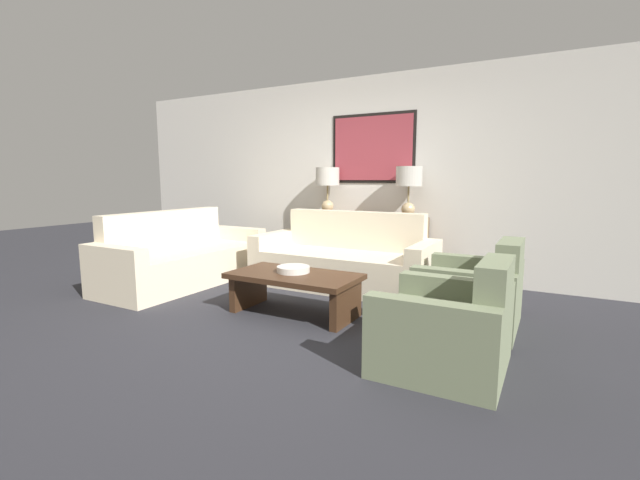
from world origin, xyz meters
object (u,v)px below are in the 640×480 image
armchair_near_back_wall (472,295)px  armchair_near_camera (447,330)px  couch_by_side (183,259)px  coffee_table (294,284)px  table_lamp_left (328,182)px  console_table (365,246)px  table_lamp_right (409,182)px  decorative_bowl (293,269)px  couch_by_back_wall (344,262)px

armchair_near_back_wall → armchair_near_camera: (0.00, -0.99, 0.00)m
couch_by_side → coffee_table: size_ratio=1.75×
table_lamp_left → couch_by_side: size_ratio=0.30×
coffee_table → armchair_near_back_wall: 1.63m
table_lamp_left → armchair_near_back_wall: table_lamp_left is taller
console_table → table_lamp_left: (-0.57, 0.00, 0.85)m
table_lamp_right → decorative_bowl: size_ratio=2.00×
table_lamp_left → armchair_near_back_wall: size_ratio=0.74×
table_lamp_left → table_lamp_right: same height
decorative_bowl → armchair_near_camera: bearing=-18.9°
armchair_near_back_wall → console_table: bearing=139.6°
table_lamp_left → couch_by_side: table_lamp_left is taller
couch_by_side → decorative_bowl: couch_by_side is taller
couch_by_back_wall → coffee_table: 1.21m
coffee_table → decorative_bowl: decorative_bowl is taller
coffee_table → armchair_near_back_wall: (1.55, 0.50, -0.02)m
table_lamp_right → armchair_near_back_wall: bearing=-52.9°
console_table → coffee_table: size_ratio=1.30×
console_table → couch_by_back_wall: size_ratio=0.74×
couch_by_side → coffee_table: couch_by_side is taller
console_table → couch_by_back_wall: (0.00, -0.65, -0.11)m
armchair_near_back_wall → couch_by_back_wall: bearing=156.1°
couch_by_side → coffee_table: (1.91, -0.40, 0.00)m
decorative_bowl → couch_by_side: bearing=169.3°
console_table → decorative_bowl: size_ratio=5.02×
couch_by_back_wall → armchair_near_camera: couch_by_back_wall is taller
couch_by_back_wall → couch_by_side: same height
armchair_near_back_wall → armchair_near_camera: 0.99m
coffee_table → armchair_near_camera: armchair_near_camera is taller
table_lamp_left → armchair_near_back_wall: bearing=-32.1°
coffee_table → console_table: bearing=91.6°
console_table → couch_by_side: (-1.85, -1.46, -0.11)m
armchair_near_back_wall → armchair_near_camera: size_ratio=1.00×
couch_by_back_wall → couch_by_side: (-1.85, -0.81, 0.00)m
armchair_near_back_wall → table_lamp_right: bearing=127.1°
armchair_near_camera → table_lamp_right: bearing=113.6°
couch_by_side → decorative_bowl: 1.90m
couch_by_back_wall → coffee_table: (0.05, -1.21, 0.00)m
console_table → coffee_table: console_table is taller
armchair_near_back_wall → coffee_table: bearing=-162.3°
coffee_table → decorative_bowl: 0.15m
table_lamp_left → couch_by_back_wall: table_lamp_left is taller
table_lamp_left → armchair_near_camera: 3.36m
console_table → armchair_near_back_wall: (1.61, -1.37, -0.13)m
console_table → armchair_near_back_wall: size_ratio=1.86×
couch_by_side → armchair_near_camera: (3.46, -0.90, -0.02)m
couch_by_back_wall → armchair_near_camera: (1.61, -1.71, -0.02)m
table_lamp_right → armchair_near_camera: 2.76m
couch_by_back_wall → armchair_near_camera: 2.34m
table_lamp_left → couch_by_side: bearing=-131.2°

